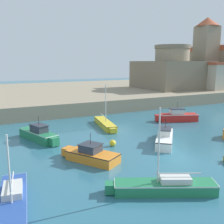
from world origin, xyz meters
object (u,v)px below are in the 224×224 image
Objects in this scene: sailboat_green_6 at (164,186)px; fortress at (171,72)px; motorboat_green_2 at (39,134)px; sailboat_yellow_3 at (105,124)px; motorboat_red_0 at (177,116)px; motorboat_white_5 at (165,137)px; sailboat_blue_8 at (13,205)px; mooring_buoy at (113,143)px; church at (216,63)px; motorboat_orange_4 at (91,155)px; harbor_shed_mid_row at (220,76)px.

fortress is at bearing 50.68° from sailboat_green_6.
sailboat_yellow_3 is (8.47, 2.21, -0.23)m from motorboat_green_2.
sailboat_green_6 reaches higher than motorboat_green_2.
sailboat_yellow_3 reaches higher than motorboat_red_0.
sailboat_yellow_3 is 1.29× the size of motorboat_white_5.
motorboat_white_5 is (10.90, -6.49, -0.04)m from motorboat_green_2.
mooring_buoy is at bearing 38.46° from sailboat_blue_8.
motorboat_green_2 is (-18.49, -0.67, -0.02)m from motorboat_red_0.
motorboat_white_5 is 0.34× the size of church.
church reaches higher than sailboat_green_6.
motorboat_green_2 reaches higher than mooring_buoy.
motorboat_white_5 is at bearing 52.03° from sailboat_green_6.
motorboat_orange_4 is 8.35m from motorboat_white_5.
church is (37.21, 28.12, 6.98)m from motorboat_white_5.
fortress is at bearing 140.84° from harbor_shed_mid_row.
motorboat_green_2 reaches higher than motorboat_orange_4.
motorboat_white_5 is 0.76× the size of sailboat_blue_8.
sailboat_blue_8 reaches higher than motorboat_white_5.
motorboat_red_0 is at bearing 31.05° from sailboat_blue_8.
motorboat_white_5 is at bearing -15.86° from mooring_buoy.
sailboat_blue_8 is (-3.85, -12.78, -0.12)m from motorboat_green_2.
motorboat_green_2 is 43.97m from harbor_shed_mid_row.
harbor_shed_mid_row is (-6.69, -7.52, -2.63)m from church.
church is at bearing 37.08° from motorboat_white_5.
motorboat_orange_4 is at bearing -150.73° from harbor_shed_mid_row.
harbor_shed_mid_row reaches higher than motorboat_white_5.
motorboat_red_0 reaches higher than motorboat_white_5.
harbor_shed_mid_row is (38.79, 21.74, 4.40)m from motorboat_orange_4.
motorboat_white_5 is 10.16m from sailboat_green_6.
motorboat_white_5 is 16.04m from sailboat_blue_8.
mooring_buoy is (9.72, 7.72, -0.19)m from sailboat_blue_8.
church reaches higher than motorboat_red_0.
harbor_shed_mid_row is at bearing -131.66° from church.
motorboat_orange_4 is 0.37× the size of fortress.
church is (45.48, 29.26, 7.03)m from motorboat_orange_4.
sailboat_yellow_3 is at bearing 50.58° from sailboat_blue_8.
sailboat_blue_8 is 62.73m from church.
sailboat_blue_8 is 11.54× the size of mooring_buoy.
mooring_buoy is (-5.03, 1.43, -0.27)m from motorboat_white_5.
church is 10.40m from harbor_shed_mid_row.
motorboat_green_2 reaches higher than motorboat_white_5.
motorboat_green_2 is 0.43× the size of fortress.
sailboat_green_6 is at bearing -127.97° from motorboat_white_5.
sailboat_blue_8 is 0.45× the size of church.
sailboat_yellow_3 reaches higher than sailboat_blue_8.
motorboat_orange_4 is 0.56× the size of harbor_shed_mid_row.
sailboat_green_6 is at bearing -72.24° from motorboat_green_2.
sailboat_yellow_3 is 31.45m from fortress.
harbor_shed_mid_row is at bearing 28.34° from mooring_buoy.
sailboat_blue_8 is at bearing -149.28° from harbor_shed_mid_row.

